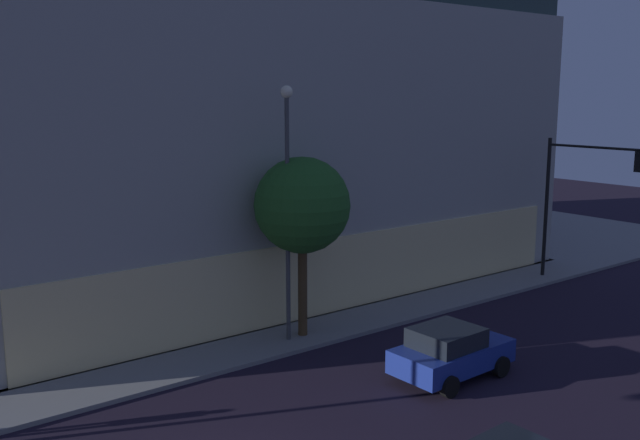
# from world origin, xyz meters

# --- Properties ---
(modern_building) EXTENTS (29.77, 21.36, 16.37)m
(modern_building) POSITION_xyz_m (11.15, 19.41, 8.10)
(modern_building) COLOR #4C4C51
(modern_building) RESTS_ON ground
(traffic_light_far_corner) EXTENTS (0.32, 5.38, 6.83)m
(traffic_light_far_corner) POSITION_xyz_m (22.74, 5.60, 4.80)
(traffic_light_far_corner) COLOR black
(traffic_light_far_corner) RESTS_ON sidewalk_corner
(street_lamp_sidewalk) EXTENTS (0.44, 0.44, 9.20)m
(street_lamp_sidewalk) POSITION_xyz_m (7.30, 7.31, 5.82)
(street_lamp_sidewalk) COLOR #454545
(street_lamp_sidewalk) RESTS_ON sidewalk_corner
(sidewalk_tree) EXTENTS (3.53, 3.53, 6.70)m
(sidewalk_tree) POSITION_xyz_m (8.01, 7.40, 5.05)
(sidewalk_tree) COLOR #4A361E
(sidewalk_tree) RESTS_ON sidewalk_corner
(car_blue) EXTENTS (4.13, 2.32, 1.72)m
(car_blue) POSITION_xyz_m (9.64, 1.52, 0.88)
(car_blue) COLOR navy
(car_blue) RESTS_ON ground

